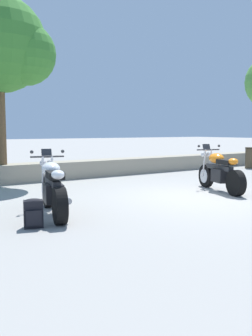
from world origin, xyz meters
The scene contains 7 objects.
ground_plane centered at (0.00, 0.00, 0.00)m, with size 120.00×120.00×0.00m, color gray.
stone_wall centered at (0.00, 4.80, 0.28)m, with size 36.00×0.80×0.55m, color gray.
motorcycle_white_near_left centered at (-3.48, 0.24, 0.49)m, with size 0.81×2.04×1.18m.
motorcycle_orange_centre centered at (1.08, 0.32, 0.49)m, with size 0.92×2.01×1.18m.
rider_backpack centered at (-4.10, -0.45, 0.24)m, with size 0.34×0.31×0.47m.
leafy_tree_mid_left centered at (-3.00, 4.74, 3.90)m, with size 2.88×2.74×4.80m.
trash_bin centered at (6.50, 3.49, 0.43)m, with size 0.46×0.46×0.86m.
Camera 1 is at (-6.05, -5.97, 1.54)m, focal length 38.91 mm.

